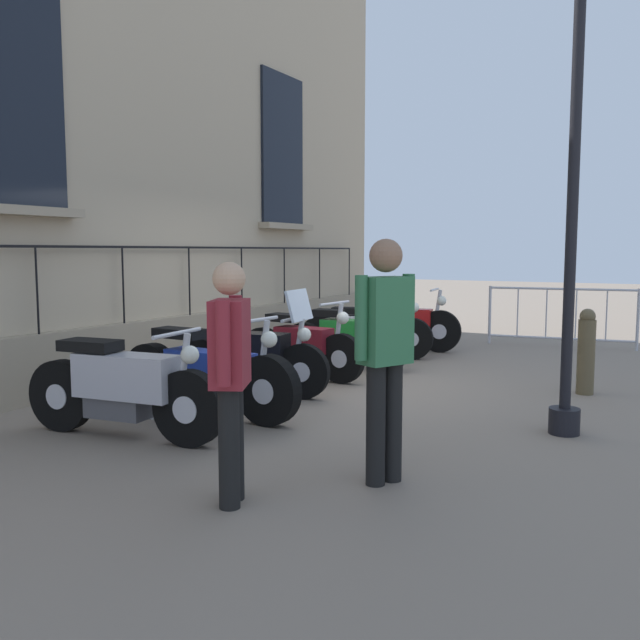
{
  "coord_description": "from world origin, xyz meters",
  "views": [
    {
      "loc": [
        4.0,
        -7.43,
        1.68
      ],
      "look_at": [
        -0.14,
        0.0,
        0.8
      ],
      "focal_mm": 37.57,
      "sensor_mm": 36.0,
      "label": 1
    }
  ],
  "objects_px": {
    "pedestrian_walking": "(385,346)",
    "crowd_barrier": "(561,315)",
    "motorcycle_white": "(366,332)",
    "bollard": "(586,351)",
    "motorcycle_maroon": "(302,347)",
    "motorcycle_red": "(403,325)",
    "lamppost": "(578,61)",
    "motorcycle_black": "(253,357)",
    "motorcycle_blue": "(207,375)",
    "pedestrian_standing": "(230,370)",
    "motorcycle_green": "(345,339)",
    "motorcycle_silver": "(123,389)"
  },
  "relations": [
    {
      "from": "pedestrian_walking",
      "to": "crowd_barrier",
      "type": "bearing_deg",
      "value": 90.63
    },
    {
      "from": "motorcycle_white",
      "to": "bollard",
      "type": "height_order",
      "value": "same"
    },
    {
      "from": "motorcycle_maroon",
      "to": "pedestrian_walking",
      "type": "bearing_deg",
      "value": -50.82
    },
    {
      "from": "motorcycle_red",
      "to": "lamppost",
      "type": "xyz_separation_m",
      "value": [
        3.27,
        -4.14,
        2.89
      ]
    },
    {
      "from": "bollard",
      "to": "motorcycle_black",
      "type": "bearing_deg",
      "value": -150.34
    },
    {
      "from": "motorcycle_black",
      "to": "bollard",
      "type": "height_order",
      "value": "motorcycle_black"
    },
    {
      "from": "motorcycle_maroon",
      "to": "crowd_barrier",
      "type": "xyz_separation_m",
      "value": [
        2.48,
        4.71,
        0.14
      ]
    },
    {
      "from": "motorcycle_blue",
      "to": "motorcycle_black",
      "type": "xyz_separation_m",
      "value": [
        -0.16,
        1.05,
        0.03
      ]
    },
    {
      "from": "motorcycle_maroon",
      "to": "pedestrian_walking",
      "type": "distance_m",
      "value": 4.11
    },
    {
      "from": "lamppost",
      "to": "bollard",
      "type": "xyz_separation_m",
      "value": [
        -0.08,
        1.93,
        -2.82
      ]
    },
    {
      "from": "motorcycle_black",
      "to": "lamppost",
      "type": "xyz_separation_m",
      "value": [
        3.48,
        0.01,
        2.88
      ]
    },
    {
      "from": "bollard",
      "to": "pedestrian_walking",
      "type": "xyz_separation_m",
      "value": [
        -0.85,
        -3.94,
        0.5
      ]
    },
    {
      "from": "lamppost",
      "to": "pedestrian_walking",
      "type": "relative_size",
      "value": 2.68
    },
    {
      "from": "bollard",
      "to": "lamppost",
      "type": "bearing_deg",
      "value": -87.64
    },
    {
      "from": "motorcycle_blue",
      "to": "pedestrian_standing",
      "type": "xyz_separation_m",
      "value": [
        1.66,
        -1.82,
        0.49
      ]
    },
    {
      "from": "pedestrian_standing",
      "to": "lamppost",
      "type": "bearing_deg",
      "value": 60.16
    },
    {
      "from": "motorcycle_red",
      "to": "motorcycle_white",
      "type": "bearing_deg",
      "value": -102.26
    },
    {
      "from": "motorcycle_maroon",
      "to": "bollard",
      "type": "height_order",
      "value": "motorcycle_maroon"
    },
    {
      "from": "motorcycle_blue",
      "to": "motorcycle_green",
      "type": "bearing_deg",
      "value": 90.38
    },
    {
      "from": "motorcycle_maroon",
      "to": "motorcycle_white",
      "type": "bearing_deg",
      "value": 89.87
    },
    {
      "from": "pedestrian_standing",
      "to": "motorcycle_white",
      "type": "bearing_deg",
      "value": 107.02
    },
    {
      "from": "motorcycle_silver",
      "to": "pedestrian_walking",
      "type": "bearing_deg",
      "value": 1.66
    },
    {
      "from": "motorcycle_black",
      "to": "bollard",
      "type": "distance_m",
      "value": 3.91
    },
    {
      "from": "motorcycle_silver",
      "to": "bollard",
      "type": "relative_size",
      "value": 2.04
    },
    {
      "from": "motorcycle_blue",
      "to": "motorcycle_red",
      "type": "height_order",
      "value": "motorcycle_red"
    },
    {
      "from": "lamppost",
      "to": "pedestrian_walking",
      "type": "distance_m",
      "value": 3.21
    },
    {
      "from": "motorcycle_silver",
      "to": "lamppost",
      "type": "bearing_deg",
      "value": 31.22
    },
    {
      "from": "motorcycle_green",
      "to": "bollard",
      "type": "height_order",
      "value": "motorcycle_green"
    },
    {
      "from": "motorcycle_maroon",
      "to": "motorcycle_green",
      "type": "bearing_deg",
      "value": 80.62
    },
    {
      "from": "motorcycle_blue",
      "to": "lamppost",
      "type": "height_order",
      "value": "lamppost"
    },
    {
      "from": "motorcycle_green",
      "to": "motorcycle_black",
      "type": "bearing_deg",
      "value": -93.9
    },
    {
      "from": "pedestrian_standing",
      "to": "crowd_barrier",
      "type": "bearing_deg",
      "value": 85.84
    },
    {
      "from": "motorcycle_blue",
      "to": "lamppost",
      "type": "distance_m",
      "value": 4.54
    },
    {
      "from": "motorcycle_green",
      "to": "lamppost",
      "type": "relative_size",
      "value": 0.41
    },
    {
      "from": "motorcycle_red",
      "to": "lamppost",
      "type": "distance_m",
      "value": 6.02
    },
    {
      "from": "motorcycle_red",
      "to": "crowd_barrier",
      "type": "bearing_deg",
      "value": 37.22
    },
    {
      "from": "crowd_barrier",
      "to": "motorcycle_black",
      "type": "bearing_deg",
      "value": -112.81
    },
    {
      "from": "motorcycle_red",
      "to": "pedestrian_walking",
      "type": "height_order",
      "value": "pedestrian_walking"
    },
    {
      "from": "motorcycle_green",
      "to": "motorcycle_white",
      "type": "xyz_separation_m",
      "value": [
        -0.15,
        1.03,
        -0.01
      ]
    },
    {
      "from": "motorcycle_white",
      "to": "motorcycle_green",
      "type": "bearing_deg",
      "value": -81.48
    },
    {
      "from": "motorcycle_maroon",
      "to": "bollard",
      "type": "bearing_deg",
      "value": 13.01
    },
    {
      "from": "crowd_barrier",
      "to": "pedestrian_standing",
      "type": "bearing_deg",
      "value": -94.16
    },
    {
      "from": "motorcycle_black",
      "to": "motorcycle_white",
      "type": "height_order",
      "value": "motorcycle_black"
    },
    {
      "from": "lamppost",
      "to": "pedestrian_standing",
      "type": "bearing_deg",
      "value": -119.84
    },
    {
      "from": "motorcycle_black",
      "to": "motorcycle_green",
      "type": "relative_size",
      "value": 1.02
    },
    {
      "from": "motorcycle_blue",
      "to": "motorcycle_red",
      "type": "relative_size",
      "value": 1.14
    },
    {
      "from": "motorcycle_black",
      "to": "motorcycle_maroon",
      "type": "distance_m",
      "value": 1.15
    },
    {
      "from": "pedestrian_standing",
      "to": "pedestrian_walking",
      "type": "distance_m",
      "value": 1.13
    },
    {
      "from": "motorcycle_silver",
      "to": "crowd_barrier",
      "type": "xyz_separation_m",
      "value": [
        2.42,
        7.94,
        0.11
      ]
    },
    {
      "from": "motorcycle_maroon",
      "to": "pedestrian_standing",
      "type": "relative_size",
      "value": 1.18
    }
  ]
}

